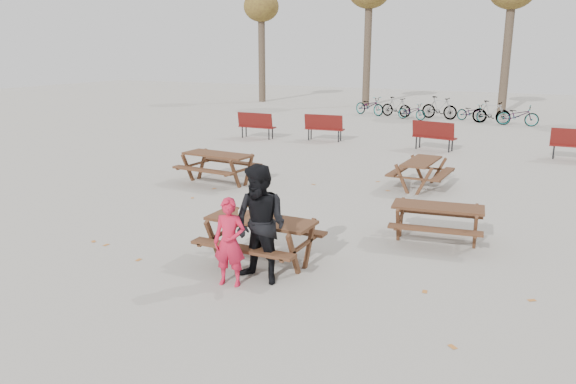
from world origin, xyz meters
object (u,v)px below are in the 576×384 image
at_px(soda_bottle, 240,215).
at_px(picnic_table_far, 421,174).
at_px(adult, 260,225).
at_px(child, 230,242).
at_px(picnic_table_east, 437,224).
at_px(food_tray, 257,218).
at_px(main_picnic_table, 261,230).
at_px(picnic_table_north, 218,168).

relative_size(soda_bottle, picnic_table_far, 0.10).
xyz_separation_m(adult, picnic_table_far, (0.74, 7.01, -0.56)).
height_order(child, picnic_table_east, child).
height_order(food_tray, adult, adult).
bearing_deg(picnic_table_east, soda_bottle, -145.16).
bearing_deg(child, picnic_table_east, 41.29).
xyz_separation_m(main_picnic_table, soda_bottle, (-0.31, -0.15, 0.26)).
height_order(main_picnic_table, food_tray, food_tray).
relative_size(main_picnic_table, picnic_table_north, 0.97).
bearing_deg(soda_bottle, picnic_table_north, 127.32).
bearing_deg(main_picnic_table, adult, -60.73).
distance_m(main_picnic_table, adult, 0.83).
bearing_deg(adult, main_picnic_table, 126.74).
xyz_separation_m(child, adult, (0.36, 0.31, 0.24)).
distance_m(food_tray, adult, 0.77).
bearing_deg(picnic_table_far, adult, 175.70).
height_order(food_tray, picnic_table_north, food_tray).
relative_size(picnic_table_north, picnic_table_far, 1.10).
bearing_deg(picnic_table_east, main_picnic_table, -143.48).
xyz_separation_m(main_picnic_table, child, (0.01, -0.98, 0.09)).
bearing_deg(picnic_table_far, food_tray, 171.37).
bearing_deg(picnic_table_north, food_tray, -46.52).
bearing_deg(main_picnic_table, picnic_table_north, 130.58).
bearing_deg(picnic_table_east, adult, -131.88).
distance_m(main_picnic_table, child, 0.98).
xyz_separation_m(child, picnic_table_east, (2.38, 3.35, -0.33)).
relative_size(soda_bottle, adult, 0.09).
bearing_deg(child, picnic_table_far, 68.07).
distance_m(picnic_table_east, picnic_table_north, 6.56).
height_order(soda_bottle, adult, adult).
distance_m(food_tray, child, 0.94).
bearing_deg(food_tray, picnic_table_north, 129.91).
height_order(food_tray, picnic_table_east, food_tray).
bearing_deg(picnic_table_far, picnic_table_east, -160.44).
height_order(picnic_table_east, picnic_table_north, picnic_table_north).
xyz_separation_m(main_picnic_table, picnic_table_north, (-3.82, 4.47, -0.19)).
height_order(food_tray, picnic_table_far, food_tray).
bearing_deg(picnic_table_north, picnic_table_far, 24.41).
xyz_separation_m(soda_bottle, adult, (0.68, -0.51, 0.07)).
relative_size(main_picnic_table, picnic_table_east, 1.10).
height_order(soda_bottle, child, child).
bearing_deg(picnic_table_north, main_picnic_table, -45.85).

